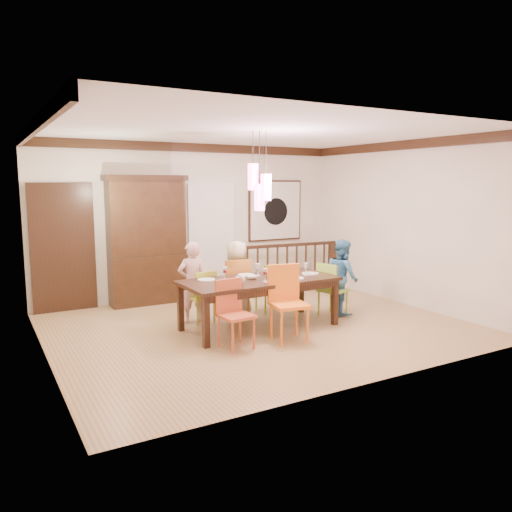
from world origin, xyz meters
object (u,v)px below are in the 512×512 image
chair_end_right (333,286)px  china_hutch (147,240)px  dining_table (259,284)px  person_end_right (342,277)px  chair_far_left (201,293)px  person_far_mid (237,278)px  person_far_left (192,282)px  balustrade (287,266)px

chair_end_right → china_hutch: bearing=30.3°
dining_table → person_end_right: size_ratio=1.87×
chair_far_left → chair_end_right: chair_end_right is taller
person_end_right → chair_far_left: bearing=89.3°
person_far_mid → person_end_right: 1.75m
dining_table → china_hutch: bearing=111.4°
dining_table → person_far_left: 1.09m
chair_far_left → person_far_mid: person_far_mid is taller
dining_table → balustrade: size_ratio=1.02×
chair_end_right → person_far_left: bearing=55.1°
person_far_left → person_far_mid: person_far_left is taller
dining_table → person_far_left: person_far_left is taller
china_hutch → balustrade: china_hutch is taller
balustrade → person_end_right: (-0.18, -1.96, 0.12)m
chair_end_right → china_hutch: (-2.36, 2.36, 0.65)m
balustrade → person_far_left: person_far_left is taller
chair_far_left → china_hutch: size_ratio=0.36×
person_end_right → china_hutch: bearing=63.5°
chair_end_right → person_far_mid: (-1.35, 0.80, 0.11)m
person_far_mid → dining_table: bearing=81.7°
chair_end_right → person_far_mid: bearing=44.4°
china_hutch → person_far_mid: 1.93m
chair_far_left → person_end_right: person_end_right is taller
balustrade → person_end_right: size_ratio=1.83×
chair_far_left → person_end_right: 2.37m
balustrade → person_far_left: (-2.56, -1.22, 0.13)m
balustrade → person_end_right: person_end_right is taller
dining_table → person_far_mid: 0.81m
china_hutch → person_end_right: size_ratio=1.84×
dining_table → person_far_mid: size_ratio=1.89×
chair_far_left → balustrade: balustrade is taller
chair_far_left → chair_end_right: (2.04, -0.70, 0.03)m
dining_table → person_end_right: bearing=1.0°
dining_table → chair_end_right: chair_end_right is taller
chair_far_left → person_far_left: person_far_left is taller
person_far_left → person_end_right: bearing=163.4°
china_hutch → person_far_left: 1.67m
chair_end_right → person_far_mid: person_far_mid is taller
dining_table → balustrade: bearing=47.3°
chair_end_right → balustrade: bearing=-26.3°
chair_far_left → person_end_right: size_ratio=0.66×
chair_far_left → balustrade: (2.45, 1.31, 0.03)m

